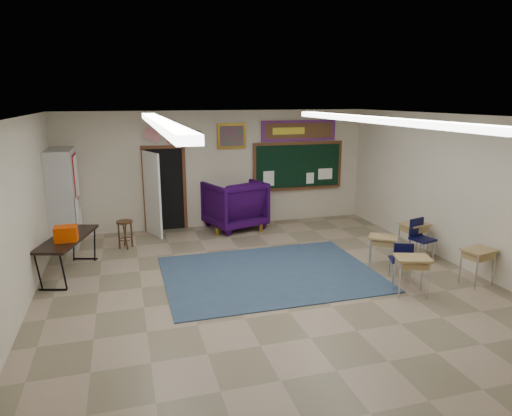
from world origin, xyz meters
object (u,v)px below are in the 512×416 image
object	(u,v)px
wingback_armchair	(234,204)
student_desk_front_left	(382,250)
folding_table	(69,254)
wooden_stool	(125,234)
student_desk_front_right	(414,237)

from	to	relation	value
wingback_armchair	student_desk_front_left	distance (m)	4.24
folding_table	wooden_stool	world-z (taller)	folding_table
wingback_armchair	student_desk_front_left	bearing A→B (deg)	102.85
folding_table	student_desk_front_right	bearing A→B (deg)	9.15
student_desk_front_left	wooden_stool	distance (m)	5.58
wingback_armchair	student_desk_front_right	distance (m)	4.49
student_desk_front_right	folding_table	bearing A→B (deg)	168.24
folding_table	wooden_stool	size ratio (longest dim) A/B	2.98
student_desk_front_right	wooden_stool	size ratio (longest dim) A/B	1.11
wingback_armchair	folding_table	bearing A→B (deg)	13.32
student_desk_front_left	wooden_stool	xyz separation A→B (m)	(-4.88, 2.71, -0.04)
student_desk_front_left	wingback_armchair	bearing A→B (deg)	154.67
student_desk_front_right	wingback_armchair	bearing A→B (deg)	130.93
student_desk_front_left	wooden_stool	world-z (taller)	student_desk_front_left
student_desk_front_right	student_desk_front_left	bearing A→B (deg)	-159.29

